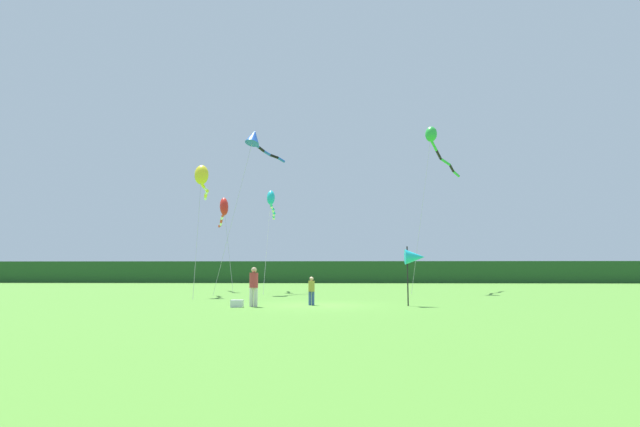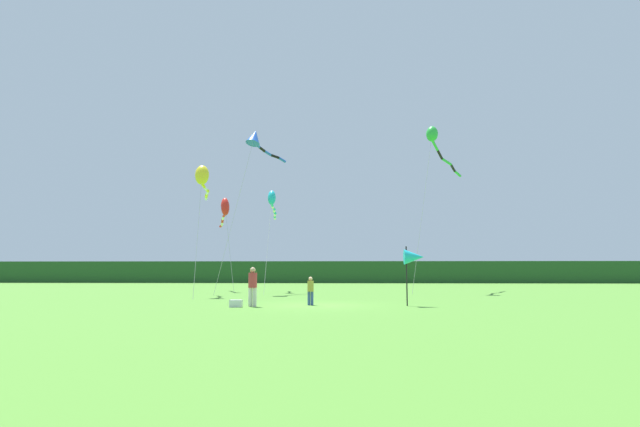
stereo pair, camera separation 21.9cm
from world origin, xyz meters
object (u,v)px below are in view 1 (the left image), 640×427
at_px(kite_blue, 255,139).
at_px(kite_cyan, 271,200).
at_px(banner_flag_pole, 415,257).
at_px(kite_yellow, 202,177).
at_px(person_adult, 254,285).
at_px(person_child, 311,289).
at_px(kite_red, 224,209).
at_px(kite_green, 434,141).
at_px(cooler_box, 237,304).

xyz_separation_m(kite_blue, kite_cyan, (0.82, 2.99, -4.14)).
xyz_separation_m(banner_flag_pole, kite_cyan, (-8.75, 15.74, 4.88)).
bearing_deg(banner_flag_pole, kite_yellow, 145.01).
relative_size(person_adult, kite_cyan, 0.22).
bearing_deg(banner_flag_pole, person_child, 176.49).
bearing_deg(kite_blue, kite_cyan, 74.62).
relative_size(banner_flag_pole, kite_cyan, 0.34).
bearing_deg(banner_flag_pole, kite_cyan, 119.05).
relative_size(banner_flag_pole, kite_red, 0.36).
xyz_separation_m(kite_green, kite_yellow, (-16.31, -6.78, -4.04)).
distance_m(kite_green, kite_red, 17.37).
xyz_separation_m(person_adult, cooler_box, (-0.67, -0.32, -0.81)).
bearing_deg(kite_yellow, kite_cyan, 63.52).
bearing_deg(cooler_box, kite_blue, 96.75).
xyz_separation_m(kite_green, kite_red, (-16.57, 0.66, -5.18)).
distance_m(cooler_box, kite_yellow, 12.99).
relative_size(person_adult, kite_blue, 0.14).
relative_size(person_child, cooler_box, 2.50).
distance_m(person_adult, kite_yellow, 12.55).
distance_m(kite_cyan, kite_yellow, 7.99).
xyz_separation_m(cooler_box, kite_blue, (-1.64, 13.85, 11.05)).
bearing_deg(kite_red, person_adult, -72.51).
relative_size(cooler_box, kite_green, 0.04).
distance_m(person_child, kite_yellow, 13.17).
height_order(person_adult, cooler_box, person_adult).
xyz_separation_m(kite_blue, kite_yellow, (-2.73, -4.15, -3.61)).
bearing_deg(kite_blue, kite_green, 10.97).
height_order(cooler_box, kite_green, kite_green).
bearing_deg(person_child, cooler_box, -156.47).
height_order(person_child, kite_blue, kite_blue).
distance_m(cooler_box, kite_cyan, 18.22).
bearing_deg(kite_yellow, kite_green, 22.57).
bearing_deg(kite_red, banner_flag_pole, -51.96).
relative_size(kite_blue, kite_green, 0.95).
height_order(person_adult, kite_cyan, kite_cyan).
xyz_separation_m(person_adult, kite_yellow, (-5.04, 9.39, 6.63)).
relative_size(kite_blue, kite_red, 1.61).
distance_m(person_child, banner_flag_pole, 4.97).
bearing_deg(kite_red, kite_blue, -47.75).
height_order(cooler_box, kite_cyan, kite_cyan).
distance_m(kite_green, kite_yellow, 18.12).
bearing_deg(person_adult, person_child, 23.06).
xyz_separation_m(person_adult, kite_cyan, (-1.49, 16.52, 6.10)).
xyz_separation_m(person_adult, person_child, (2.51, 1.07, -0.24)).
xyz_separation_m(banner_flag_pole, kite_yellow, (-12.30, 8.61, 5.41)).
bearing_deg(banner_flag_pole, person_adult, -173.87).
relative_size(person_adult, kite_yellow, 0.21).
bearing_deg(cooler_box, banner_flag_pole, 7.87).
bearing_deg(kite_green, kite_yellow, -157.43).
bearing_deg(person_child, kite_cyan, 104.52).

